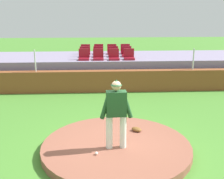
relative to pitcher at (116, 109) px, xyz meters
The scene contains 21 objects.
ground_plane 1.22m from the pitcher, 84.50° to the left, with size 60.00×60.00×0.00m, color #47842E.
pitchers_mound 1.12m from the pitcher, 84.50° to the left, with size 3.81×3.81×0.19m, color brown.
pitcher is the anchor object (origin of this frame).
baseball 1.14m from the pitcher, 144.90° to the right, with size 0.07×0.07×0.07m, color white.
fielding_glove 1.49m from the pitcher, 55.75° to the left, with size 0.30×0.20×0.11m, color brown.
brick_barrier 5.76m from the pitcher, 89.81° to the left, with size 17.17×0.40×0.93m, color brown.
fence_post_left 6.48m from the pitcher, 118.04° to the left, with size 0.06×0.06×0.93m, color silver.
fence_post_right 6.86m from the pitcher, 56.49° to the left, with size 0.06×0.06×0.93m, color silver.
bleacher_platform 7.89m from the pitcher, 89.86° to the left, with size 15.14×3.32×1.24m, color gray.
stadium_chair_0 6.84m from the pitcher, 98.59° to the left, with size 0.48×0.44×0.50m.
stadium_chair_1 6.77m from the pitcher, 93.01° to the left, with size 0.48×0.44×0.50m.
stadium_chair_2 6.72m from the pitcher, 86.84° to the left, with size 0.48×0.44×0.50m.
stadium_chair_3 6.83m from the pitcher, 80.92° to the left, with size 0.48×0.44×0.50m.
stadium_chair_4 7.67m from the pitcher, 97.60° to the left, with size 0.48×0.44×0.50m.
stadium_chair_5 7.61m from the pitcher, 92.60° to the left, with size 0.48×0.44×0.50m.
stadium_chair_6 7.64m from the pitcher, 87.05° to the left, with size 0.48×0.44×0.50m.
stadium_chair_7 7.69m from the pitcher, 82.10° to the left, with size 0.48×0.44×0.50m.
stadium_chair_8 8.54m from the pitcher, 96.74° to the left, with size 0.48×0.44×0.50m.
stadium_chair_9 8.54m from the pitcher, 92.11° to the left, with size 0.48×0.44×0.50m.
stadium_chair_10 8.52m from the pitcher, 87.47° to the left, with size 0.48×0.44×0.50m.
stadium_chair_11 8.59m from the pitcher, 82.74° to the left, with size 0.48×0.44×0.50m.
Camera 1 is at (-0.49, -6.65, 3.53)m, focal length 45.99 mm.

